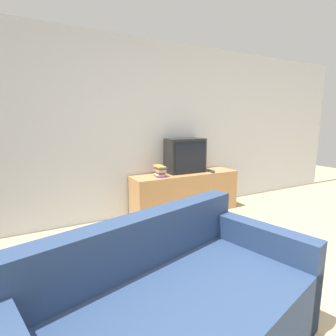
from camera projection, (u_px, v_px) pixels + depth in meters
wall_back at (128, 130)px, 3.81m from camera, size 9.00×0.06×2.60m
tv_stand at (185, 193)px, 4.13m from camera, size 1.73×0.45×0.63m
television at (185, 156)px, 4.11m from camera, size 0.61×0.30×0.53m
couch at (175, 319)px, 1.53m from camera, size 1.96×1.34×0.82m
book_stack at (160, 171)px, 3.82m from camera, size 0.16×0.24×0.16m
remote_on_stand at (211, 171)px, 4.16m from camera, size 0.07×0.18×0.02m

